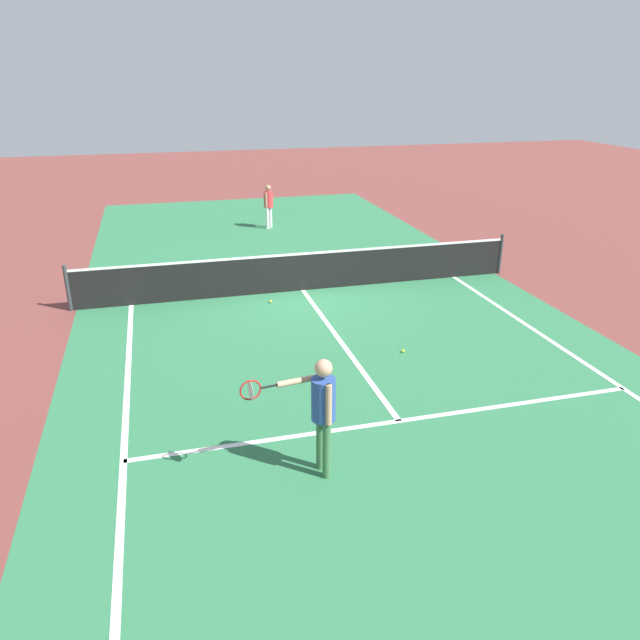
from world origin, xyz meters
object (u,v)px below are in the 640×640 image
(player_far, at_px, (268,202))
(tennis_ball_mid_court, at_px, (403,351))
(net, at_px, (303,271))
(player_near, at_px, (321,405))
(tennis_ball_near_net, at_px, (271,301))

(player_far, xyz_separation_m, tennis_ball_mid_court, (0.61, -10.78, -0.86))
(net, distance_m, player_near, 7.53)
(player_far, bearing_deg, tennis_ball_near_net, -100.35)
(player_near, distance_m, tennis_ball_near_net, 6.79)
(player_near, bearing_deg, tennis_ball_near_net, 85.10)
(player_far, height_order, tennis_ball_near_net, player_far)
(tennis_ball_mid_court, bearing_deg, net, 104.06)
(tennis_ball_mid_court, relative_size, tennis_ball_near_net, 1.00)
(player_near, relative_size, tennis_ball_mid_court, 25.53)
(net, xyz_separation_m, tennis_ball_near_net, (-0.94, -0.67, -0.46))
(net, distance_m, tennis_ball_near_net, 1.24)
(net, bearing_deg, player_far, 86.51)
(player_near, distance_m, player_far, 14.20)
(net, relative_size, tennis_ball_near_net, 165.77)
(player_near, height_order, tennis_ball_mid_court, player_near)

